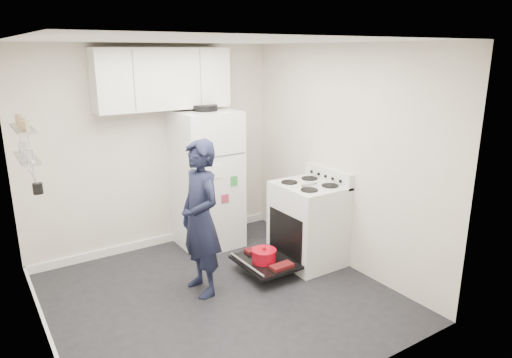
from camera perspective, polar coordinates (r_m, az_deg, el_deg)
room at (r=4.34m, az=-5.51°, el=-0.47°), size 3.21×3.21×2.51m
electric_range at (r=5.36m, az=6.43°, el=-5.64°), size 0.66×0.76×1.10m
open_oven_door at (r=5.14m, az=1.11°, el=-9.98°), size 0.55×0.70×0.22m
refrigerator at (r=5.73m, az=-6.12°, el=-0.01°), size 0.72×0.74×1.79m
upper_cabinets at (r=5.51m, az=-11.55°, el=12.18°), size 1.60×0.33×0.70m
wall_shelf_rack at (r=4.25m, az=-26.88°, el=4.01°), size 0.14×0.60×0.61m
person at (r=4.59m, az=-6.97°, el=-4.95°), size 0.40×0.59×1.60m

